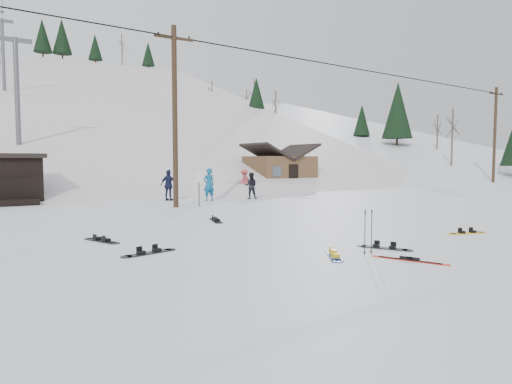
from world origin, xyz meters
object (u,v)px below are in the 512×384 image
utility_pole (175,114)px  hero_skis (410,260)px  cabin (280,171)px  hero_snowboard (334,255)px

utility_pole → hero_skis: utility_pole is taller
cabin → hero_skis: (-12.73, -24.52, -1.46)m
cabin → hero_skis: bearing=-117.4°
utility_pole → hero_skis: size_ratio=5.34×
utility_pole → hero_snowboard: size_ratio=6.84×
utility_pole → hero_skis: bearing=-88.9°
hero_snowboard → hero_skis: (1.18, -1.32, -0.00)m
utility_pole → cabin: utility_pole is taller
hero_snowboard → utility_pole: bearing=29.2°
cabin → hero_skis: size_ratio=3.20×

